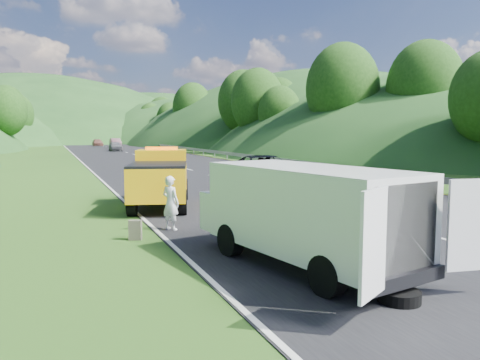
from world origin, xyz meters
name	(u,v)px	position (x,y,z in m)	size (l,w,h in m)	color
ground	(295,229)	(0.00, 0.00, 0.00)	(320.00, 320.00, 0.00)	#38661E
road_surface	(143,157)	(3.00, 40.00, 0.01)	(14.00, 200.00, 0.02)	black
guardrail	(179,152)	(10.30, 52.50, 0.00)	(0.06, 140.00, 1.52)	gray
tree_line_right	(241,148)	(23.00, 60.00, 0.00)	(14.00, 140.00, 14.00)	#2B581A
hills_backdrop	(96,141)	(6.50, 134.70, 0.00)	(201.00, 288.60, 44.00)	#2D5B23
tow_truck	(160,178)	(-2.80, 5.52, 1.11)	(3.34, 5.61, 2.27)	black
white_van	(303,210)	(-1.75, -3.46, 1.22)	(3.68, 6.43, 2.16)	black
woman	(171,230)	(-3.47, 1.21, 0.00)	(0.58, 0.42, 1.59)	white
child	(248,240)	(-1.84, -0.75, 0.00)	(0.47, 0.37, 0.97)	tan
worker	(397,283)	(-0.63, -5.16, 0.00)	(1.06, 0.61, 1.63)	black
suitcase	(135,230)	(-4.65, 0.38, 0.27)	(0.33, 0.18, 0.53)	brown
spare_tire	(399,303)	(-1.31, -5.98, 0.00)	(0.71, 0.71, 0.20)	black
passing_suv	(264,188)	(3.45, 9.49, 0.00)	(2.73, 5.91, 1.64)	black
dist_car_a	(116,151)	(2.22, 57.20, 0.00)	(1.66, 4.13, 1.41)	#57575C
dist_car_b	(116,147)	(4.60, 75.41, 0.00)	(1.66, 4.75, 1.57)	brown
dist_car_c	(98,146)	(2.12, 82.36, 0.00)	(1.81, 4.46, 1.29)	brown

